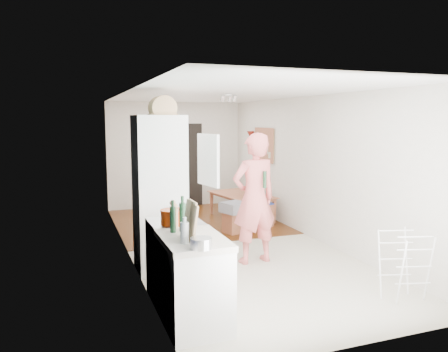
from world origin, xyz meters
TOP-DOWN VIEW (x-y plane):
  - room_shell at (0.00, 0.00)m, footprint 3.20×7.00m
  - floor at (0.00, 0.00)m, footprint 3.20×7.00m
  - wood_floor_overlay at (0.00, 1.85)m, footprint 3.20×3.30m
  - sage_wall_panel at (-1.59, -2.00)m, footprint 0.02×3.00m
  - tile_splashback at (-1.59, -2.55)m, footprint 0.02×1.90m
  - doorway_recess at (0.20, 3.48)m, footprint 0.90×0.04m
  - base_cabinet at (-1.30, -2.55)m, footprint 0.60×0.90m
  - worktop at (-1.30, -2.55)m, footprint 0.62×0.92m
  - range_cooker at (-1.30, -1.80)m, footprint 0.60×0.60m
  - cooker_top at (-1.30, -1.80)m, footprint 0.60×0.60m
  - fridge_housing at (-1.27, -0.78)m, footprint 0.66×0.66m
  - fridge_door at (-0.66, -1.08)m, footprint 0.14×0.56m
  - fridge_interior at (-0.96, -0.78)m, footprint 0.02×0.52m
  - pinboard at (1.58, 1.90)m, footprint 0.03×0.90m
  - pinboard_frame at (1.57, 1.90)m, footprint 0.00×0.94m
  - wall_sconce at (1.54, 2.55)m, footprint 0.18×0.18m
  - person at (0.09, -0.94)m, footprint 0.87×0.62m
  - dining_table at (1.01, 1.72)m, footprint 0.93×1.40m
  - dining_chair at (1.09, 1.02)m, footprint 0.46×0.46m
  - stool at (0.40, 0.68)m, footprint 0.38×0.38m
  - grey_drape at (0.39, 0.63)m, footprint 0.54×0.54m
  - drying_rack at (1.17, -2.79)m, footprint 0.50×0.48m
  - bread_bin at (-1.23, -0.86)m, footprint 0.37×0.35m
  - red_casserole at (-1.36, -1.95)m, footprint 0.34×0.34m
  - steel_pan at (-1.34, -2.96)m, footprint 0.25×0.25m
  - held_bottle at (0.18, -1.09)m, footprint 0.05×0.05m
  - bottle_a at (-1.34, -2.29)m, footprint 0.09×0.09m
  - bottle_b at (-1.44, -2.30)m, footprint 0.07×0.07m
  - bottle_c at (-1.43, -2.74)m, footprint 0.10×0.10m
  - pepper_mill_front at (-1.40, -2.11)m, footprint 0.07×0.07m
  - pepper_mill_back at (-1.36, -2.09)m, footprint 0.06×0.06m
  - chopping_boards at (-1.34, -2.64)m, footprint 0.10×0.29m

SIDE VIEW (x-z plane):
  - floor at x=0.00m, z-range -0.01..0.01m
  - wood_floor_overlay at x=0.00m, z-range 0.00..0.01m
  - stool at x=0.40m, z-range 0.00..0.41m
  - dining_table at x=1.01m, z-range 0.00..0.46m
  - drying_rack at x=1.17m, z-range 0.00..0.81m
  - base_cabinet at x=-1.30m, z-range 0.00..0.86m
  - range_cooker at x=-1.30m, z-range 0.00..0.88m
  - dining_chair at x=1.09m, z-range 0.00..0.94m
  - grey_drape at x=0.39m, z-range 0.41..0.59m
  - worktop at x=-1.30m, z-range 0.86..0.92m
  - cooker_top at x=-1.30m, z-range 0.88..0.92m
  - steel_pan at x=-1.34m, z-range 0.92..1.02m
  - doorway_recess at x=0.20m, z-range 0.00..2.00m
  - red_casserole at x=-1.36m, z-range 0.92..1.09m
  - pepper_mill_back at x=-1.36m, z-range 0.92..1.12m
  - bottle_c at x=-1.43m, z-range 0.92..1.12m
  - pepper_mill_front at x=-1.40m, z-range 0.92..1.16m
  - bottle_b at x=-1.44m, z-range 0.92..1.19m
  - bottle_a at x=-1.34m, z-range 0.92..1.22m
  - fridge_housing at x=-1.27m, z-range 0.00..2.15m
  - chopping_boards at x=-1.34m, z-range 0.92..1.31m
  - person at x=0.09m, z-range 0.00..2.25m
  - tile_splashback at x=-1.59m, z-range 0.90..1.40m
  - held_bottle at x=0.18m, z-range 1.12..1.37m
  - room_shell at x=0.00m, z-range 0.00..2.50m
  - fridge_door at x=-0.66m, z-range 1.20..1.90m
  - fridge_interior at x=-0.96m, z-range 1.22..1.88m
  - pinboard at x=1.58m, z-range 1.20..1.90m
  - pinboard_frame at x=1.57m, z-range 1.18..1.92m
  - wall_sconce at x=1.54m, z-range 1.67..1.83m
  - sage_wall_panel at x=-1.59m, z-range 1.20..2.50m
  - bread_bin at x=-1.23m, z-range 2.15..2.33m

